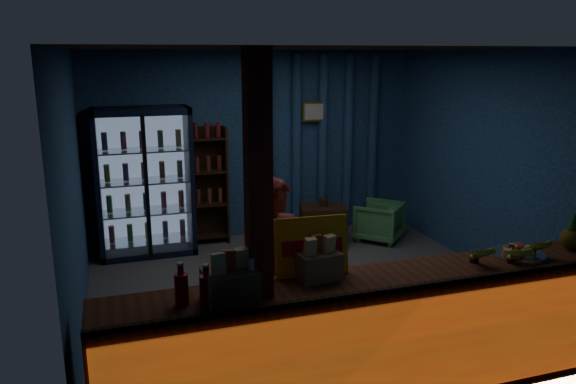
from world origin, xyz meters
TOP-DOWN VIEW (x-y plane):
  - ground at (0.00, 0.00)m, footprint 4.60×4.60m
  - room_walls at (0.00, 0.00)m, footprint 4.60×4.60m
  - counter at (0.00, -1.91)m, footprint 4.40×0.57m
  - support_post at (-1.05, -1.90)m, footprint 0.16×0.16m
  - beverage_cooler at (-1.55, 1.92)m, footprint 1.20×0.62m
  - bottle_shelf at (-0.70, 2.06)m, footprint 0.50×0.28m
  - curtain_folds at (1.00, 2.14)m, footprint 1.74×0.14m
  - framed_picture at (0.85, 2.10)m, footprint 0.36×0.04m
  - shopkeeper at (-0.74, -1.27)m, footprint 0.66×0.51m
  - green_chair at (1.56, 1.39)m, footprint 0.83×0.83m
  - side_table at (0.74, 1.41)m, footprint 0.70×0.58m
  - yellow_sign at (-0.59, -1.68)m, footprint 0.56×0.14m
  - soda_bottles at (-1.35, -1.94)m, footprint 0.54×0.17m
  - snack_box_left at (-1.27, -1.95)m, footprint 0.37×0.31m
  - snack_box_centre at (-0.57, -1.75)m, footprint 0.33×0.29m
  - pastry_tray at (1.15, -1.84)m, footprint 0.43×0.43m
  - banana_bunches at (0.99, -1.93)m, footprint 0.79×0.30m
  - pineapple at (1.66, -1.86)m, footprint 0.18×0.18m

SIDE VIEW (x-z plane):
  - ground at x=0.00m, z-range 0.00..0.00m
  - green_chair at x=1.56m, z-range 0.00..0.54m
  - side_table at x=0.74m, z-range -0.05..0.61m
  - counter at x=0.00m, z-range -0.02..0.97m
  - bottle_shelf at x=-0.70m, z-range -0.01..1.59m
  - shopkeeper at x=-0.74m, z-range 0.00..1.62m
  - beverage_cooler at x=-1.55m, z-range -0.02..1.88m
  - pastry_tray at x=1.15m, z-range 0.94..1.01m
  - banana_bunches at x=0.99m, z-range 0.95..1.12m
  - snack_box_centre at x=-0.57m, z-range 0.90..1.23m
  - soda_bottles at x=-1.35m, z-range 0.92..1.21m
  - snack_box_left at x=-1.27m, z-range 0.90..1.25m
  - pineapple at x=1.66m, z-range 0.92..1.24m
  - yellow_sign at x=-0.59m, z-range 0.95..1.39m
  - support_post at x=-1.05m, z-range 0.00..2.60m
  - curtain_folds at x=1.00m, z-range 0.05..2.55m
  - room_walls at x=0.00m, z-range -0.73..3.87m
  - framed_picture at x=0.85m, z-range 1.61..1.89m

